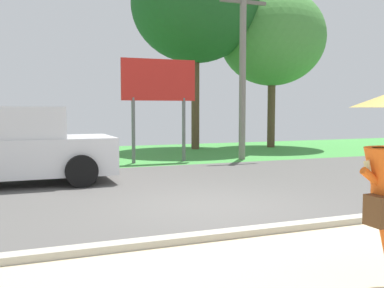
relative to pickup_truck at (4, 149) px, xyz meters
The scene contains 6 objects.
ground_plane 3.86m from the pickup_truck, 16.08° to the right, with size 40.00×22.00×0.20m.
pickup_truck is the anchor object (origin of this frame).
utility_pole 8.74m from the pickup_truck, 19.60° to the left, with size 1.80×0.24×6.20m.
roadside_billboard 5.99m from the pickup_truck, 32.32° to the left, with size 2.60×0.12×3.50m.
tree_left_far 12.10m from the pickup_truck, 42.66° to the left, with size 5.72×5.72×9.06m.
tree_right_mid 14.10m from the pickup_truck, 30.49° to the left, with size 4.91×4.91×7.36m.
Camera 1 is at (-3.39, -7.71, 1.84)m, focal length 42.36 mm.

